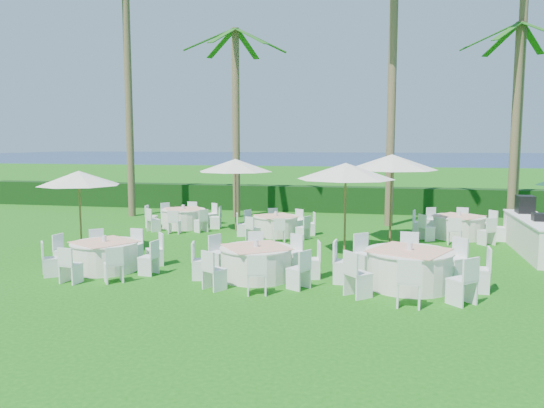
{
  "coord_description": "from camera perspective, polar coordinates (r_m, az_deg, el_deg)",
  "views": [
    {
      "loc": [
        3.42,
        -12.98,
        3.27
      ],
      "look_at": [
        -0.06,
        3.58,
        1.3
      ],
      "focal_mm": 35.0,
      "sensor_mm": 36.0,
      "label": 1
    }
  ],
  "objects": [
    {
      "name": "hedge",
      "position": [
        25.35,
        4.04,
        0.58
      ],
      "size": [
        34.0,
        1.0,
        1.2
      ],
      "primitive_type": "cube",
      "color": "black",
      "rests_on": "ground"
    },
    {
      "name": "umbrella_d",
      "position": [
        17.62,
        12.77,
        4.41
      ],
      "size": [
        2.92,
        2.92,
        2.89
      ],
      "color": "brown",
      "rests_on": "ground"
    },
    {
      "name": "banquet_table_d",
      "position": [
        20.65,
        -9.51,
        -1.48
      ],
      "size": [
        2.94,
        2.94,
        0.89
      ],
      "color": "white",
      "rests_on": "ground"
    },
    {
      "name": "ocean",
      "position": [
        115.08,
        10.18,
        4.9
      ],
      "size": [
        260.0,
        260.0,
        0.0
      ],
      "primitive_type": "plane",
      "color": "#071947",
      "rests_on": "ground"
    },
    {
      "name": "banquet_table_a",
      "position": [
        14.28,
        -17.53,
        -5.28
      ],
      "size": [
        2.99,
        2.99,
        0.91
      ],
      "color": "white",
      "rests_on": "ground"
    },
    {
      "name": "palm_b",
      "position": [
        23.24,
        -3.9,
        9.66
      ],
      "size": [
        4.24,
        4.37,
        8.11
      ],
      "color": "brown",
      "rests_on": "ground"
    },
    {
      "name": "umbrella_a",
      "position": [
        16.48,
        -20.07,
        2.62
      ],
      "size": [
        2.38,
        2.38,
        2.45
      ],
      "color": "brown",
      "rests_on": "ground"
    },
    {
      "name": "umbrella_c",
      "position": [
        19.51,
        -3.96,
        4.17
      ],
      "size": [
        2.76,
        2.76,
        2.67
      ],
      "color": "brown",
      "rests_on": "ground"
    },
    {
      "name": "banquet_table_c",
      "position": [
        12.46,
        14.51,
        -6.64
      ],
      "size": [
        3.43,
        3.43,
        1.03
      ],
      "color": "white",
      "rests_on": "ground"
    },
    {
      "name": "umbrella_b",
      "position": [
        15.31,
        7.93,
        3.51
      ],
      "size": [
        2.8,
        2.8,
        2.69
      ],
      "color": "brown",
      "rests_on": "ground"
    },
    {
      "name": "palm_c",
      "position": [
        21.32,
        12.79,
        12.81
      ],
      "size": [
        4.4,
        4.1,
        10.3
      ],
      "color": "brown",
      "rests_on": "ground"
    },
    {
      "name": "banquet_table_b",
      "position": [
        12.84,
        -1.71,
        -6.23
      ],
      "size": [
        3.08,
        3.08,
        0.94
      ],
      "color": "white",
      "rests_on": "ground"
    },
    {
      "name": "palm_d",
      "position": [
        23.19,
        24.76,
        8.83
      ],
      "size": [
        4.41,
        4.1,
        7.91
      ],
      "color": "brown",
      "rests_on": "ground"
    },
    {
      "name": "palm_e",
      "position": [
        23.58,
        25.12,
        11.83
      ],
      "size": [
        4.4,
        3.96,
        10.37
      ],
      "color": "brown",
      "rests_on": "ground"
    },
    {
      "name": "palm_a",
      "position": [
        24.45,
        -15.21,
        12.56
      ],
      "size": [
        4.41,
        4.05,
        10.82
      ],
      "color": "brown",
      "rests_on": "ground"
    },
    {
      "name": "banquet_table_e",
      "position": [
        18.7,
        0.42,
        -2.28
      ],
      "size": [
        2.76,
        2.76,
        0.86
      ],
      "color": "white",
      "rests_on": "ground"
    },
    {
      "name": "ground",
      "position": [
        13.81,
        -2.84,
        -7.06
      ],
      "size": [
        120.0,
        120.0,
        0.0
      ],
      "primitive_type": "plane",
      "color": "#13580F",
      "rests_on": "ground"
    },
    {
      "name": "banquet_table_f",
      "position": [
        19.29,
        19.43,
        -2.28
      ],
      "size": [
        3.07,
        3.07,
        0.93
      ],
      "color": "white",
      "rests_on": "ground"
    },
    {
      "name": "buffet_table",
      "position": [
        17.49,
        26.37,
        -2.98
      ],
      "size": [
        1.0,
        4.49,
        1.59
      ],
      "color": "white",
      "rests_on": "ground"
    }
  ]
}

